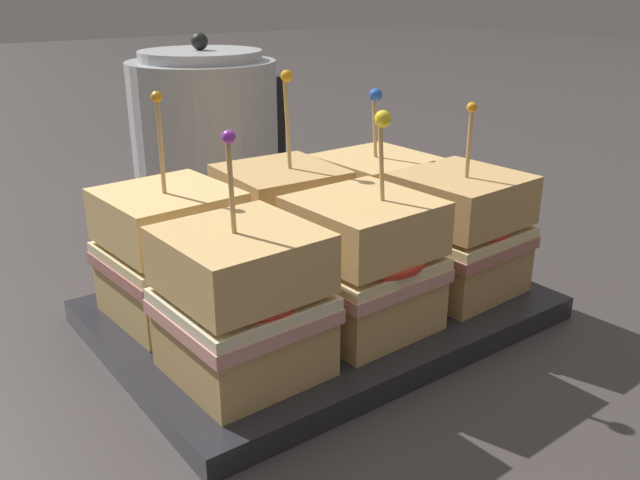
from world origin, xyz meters
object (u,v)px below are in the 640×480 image
object	(u,v)px
serving_platter	(320,310)
sandwich_back_center	(279,225)
sandwich_front_left	(243,303)
sandwich_back_right	(375,206)
sandwich_front_center	(365,263)
sandwich_back_left	(171,253)
sandwich_front_right	(458,233)
kettle_steel	(206,129)

from	to	relation	value
serving_platter	sandwich_back_center	bearing A→B (deg)	92.11
sandwich_front_left	sandwich_back_right	xyz separation A→B (m)	(0.20, 0.10, -0.00)
sandwich_front_center	sandwich_front_left	bearing A→B (deg)	-178.58
serving_platter	sandwich_back_center	xyz separation A→B (m)	(-0.00, 0.05, 0.06)
sandwich_front_left	sandwich_back_right	world-z (taller)	sandwich_front_left
sandwich_front_center	sandwich_back_left	distance (m)	0.15
sandwich_front_right	sandwich_back_center	bearing A→B (deg)	135.88
sandwich_front_left	sandwich_back_left	bearing A→B (deg)	89.94
sandwich_front_right	kettle_steel	size ratio (longest dim) A/B	0.77
sandwich_front_right	sandwich_back_left	world-z (taller)	sandwich_back_left
serving_platter	sandwich_back_right	distance (m)	0.13
serving_platter	kettle_steel	distance (m)	0.37
sandwich_back_right	sandwich_front_left	bearing A→B (deg)	-152.80
serving_platter	sandwich_front_center	size ratio (longest dim) A/B	2.08
sandwich_back_center	kettle_steel	distance (m)	0.31
serving_platter	sandwich_back_right	world-z (taller)	sandwich_back_right
sandwich_front_center	sandwich_back_center	xyz separation A→B (m)	(-0.00, 0.11, -0.00)
sandwich_back_left	kettle_steel	bearing A→B (deg)	57.84
sandwich_front_center	kettle_steel	xyz separation A→B (m)	(0.08, 0.40, 0.02)
serving_platter	sandwich_front_center	xyz separation A→B (m)	(0.00, -0.05, 0.06)
serving_platter	sandwich_back_center	distance (m)	0.08
sandwich_back_center	sandwich_back_right	xyz separation A→B (m)	(0.10, -0.01, -0.00)
serving_platter	sandwich_front_left	size ratio (longest dim) A/B	2.08
sandwich_front_left	sandwich_front_right	world-z (taller)	sandwich_front_left
sandwich_front_center	serving_platter	bearing A→B (deg)	92.18
sandwich_back_center	sandwich_front_right	bearing A→B (deg)	-44.12
kettle_steel	sandwich_front_center	bearing A→B (deg)	-101.71
sandwich_back_center	sandwich_back_right	size ratio (longest dim) A/B	1.14
sandwich_front_right	kettle_steel	distance (m)	0.40
serving_platter	sandwich_front_center	bearing A→B (deg)	-87.82
sandwich_front_center	sandwich_back_left	world-z (taller)	sandwich_back_left
sandwich_back_right	serving_platter	bearing A→B (deg)	-153.79
sandwich_front_center	sandwich_back_right	size ratio (longest dim) A/B	1.04
kettle_steel	sandwich_back_right	bearing A→B (deg)	-87.08
sandwich_back_right	sandwich_front_right	bearing A→B (deg)	-87.70
sandwich_front_left	sandwich_front_center	xyz separation A→B (m)	(0.11, 0.00, 0.00)
sandwich_front_left	sandwich_back_center	size ratio (longest dim) A/B	0.91
sandwich_front_center	sandwich_front_right	size ratio (longest dim) A/B	1.03
sandwich_front_right	sandwich_back_center	xyz separation A→B (m)	(-0.11, 0.10, 0.00)
sandwich_front_left	sandwich_back_left	size ratio (longest dim) A/B	0.94
sandwich_front_left	kettle_steel	bearing A→B (deg)	65.06
sandwich_front_left	sandwich_front_right	bearing A→B (deg)	1.71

